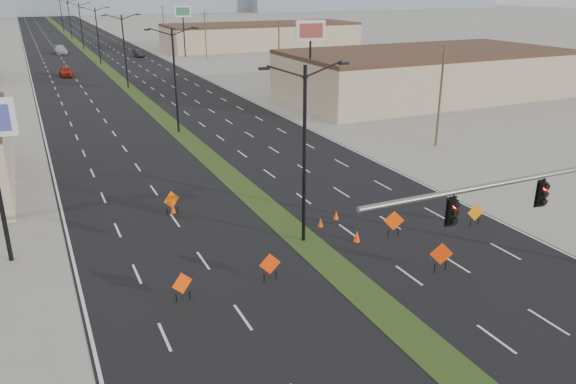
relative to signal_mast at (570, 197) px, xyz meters
name	(u,v)px	position (x,y,z in m)	size (l,w,h in m)	color
ground	(439,359)	(-8.56, -2.00, -4.79)	(600.00, 600.00, 0.00)	gray
road_surface	(98,62)	(-8.56, 98.00, -4.79)	(25.00, 400.00, 0.02)	black
median_strip	(98,62)	(-8.56, 98.00, -4.79)	(2.00, 400.00, 0.04)	#273F16
building_se_near	(424,75)	(25.44, 43.00, -2.04)	(36.00, 18.00, 5.50)	tan
building_se_far	(262,36)	(29.44, 108.00, -2.29)	(44.00, 16.00, 5.00)	tan
signal_mast	(570,197)	(0.00, 0.00, 0.00)	(16.30, 0.60, 8.00)	slate
streetlight_0	(304,150)	(-8.56, 10.00, 0.63)	(5.15, 0.24, 10.02)	black
streetlight_1	(175,77)	(-8.56, 38.00, 0.63)	(5.15, 0.24, 10.02)	black
streetlight_2	(125,49)	(-8.56, 66.00, 0.63)	(5.15, 0.24, 10.02)	black
streetlight_3	(98,34)	(-8.56, 94.00, 0.63)	(5.15, 0.24, 10.02)	black
streetlight_4	(81,24)	(-8.56, 122.00, 0.63)	(5.15, 0.24, 10.02)	black
streetlight_5	(69,18)	(-8.56, 150.00, 0.63)	(5.15, 0.24, 10.02)	black
streetlight_6	(61,13)	(-8.56, 178.00, 0.63)	(5.15, 0.24, 10.02)	black
utility_pole_0	(440,95)	(11.44, 23.00, -0.12)	(1.60, 0.20, 9.00)	#4C3823
utility_pole_1	(279,53)	(11.44, 58.00, -0.12)	(1.60, 0.20, 9.00)	#4C3823
utility_pole_2	(206,35)	(11.44, 93.00, -0.12)	(1.60, 0.20, 9.00)	#4C3823
utility_pole_3	(164,24)	(11.44, 128.00, -0.12)	(1.60, 0.20, 9.00)	#4C3823
car_left	(66,71)	(-15.61, 80.89, -3.98)	(1.91, 4.75, 1.62)	maroon
car_mid	(139,53)	(0.01, 102.16, -4.11)	(1.45, 4.14, 1.37)	black
car_far	(61,50)	(-13.99, 114.52, -3.97)	(2.31, 5.68, 1.65)	#AEB1B7
construction_sign_0	(182,284)	(-16.57, 6.53, -3.93)	(1.05, 0.42, 1.47)	#FF4005
construction_sign_1	(270,265)	(-12.13, 6.56, -3.93)	(1.11, 0.11, 1.48)	#F83705
construction_sign_2	(172,201)	(-14.41, 17.20, -3.88)	(1.09, 0.48, 1.55)	#E14D04
construction_sign_3	(394,222)	(-3.52, 8.31, -3.85)	(1.13, 0.48, 1.60)	#FD4705
construction_sign_4	(441,255)	(-3.84, 3.72, -3.84)	(1.15, 0.47, 1.61)	#E93204
construction_sign_5	(475,213)	(1.86, 7.47, -3.97)	(1.05, 0.24, 1.42)	orange
cone_0	(321,222)	(-6.73, 11.34, -4.51)	(0.34, 0.34, 0.56)	#E33F04
cone_1	(357,236)	(-5.84, 8.59, -4.45)	(0.41, 0.41, 0.68)	#FC3C05
cone_2	(336,215)	(-5.31, 11.92, -4.51)	(0.33, 0.33, 0.56)	#FA4B05
cone_3	(173,209)	(-14.33, 17.31, -4.51)	(0.34, 0.34, 0.57)	#FF4405
pole_sign_east_near	(311,37)	(7.83, 41.27, 3.55)	(3.32, 1.03, 10.17)	black
pole_sign_east_far	(183,15)	(8.47, 97.84, 3.33)	(3.24, 0.96, 9.92)	black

